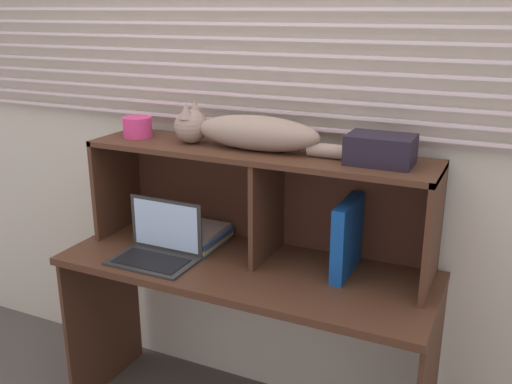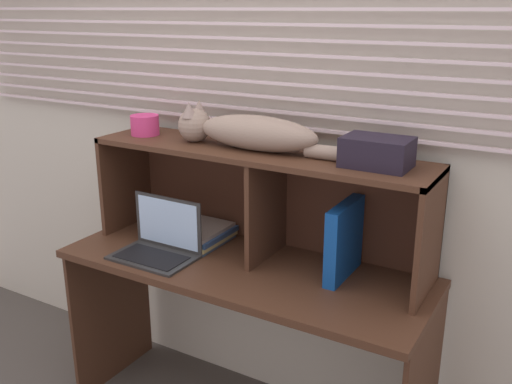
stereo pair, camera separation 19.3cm
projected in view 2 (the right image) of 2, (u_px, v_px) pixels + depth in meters
back_panel_with_blinds at (282, 125)px, 2.36m from camera, size 4.40×0.08×2.50m
desk at (243, 298)px, 2.30m from camera, size 1.48×0.56×0.76m
hutch_shelf_unit at (261, 181)px, 2.27m from camera, size 1.39×0.32×0.44m
cat at (248, 132)px, 2.20m from camera, size 0.87×0.15×0.17m
laptop at (159, 243)px, 2.32m from camera, size 0.33×0.21×0.23m
binder_upright at (344, 240)px, 2.12m from camera, size 0.05×0.27×0.29m
book_stack at (202, 235)px, 2.46m from camera, size 0.21×0.27×0.07m
small_basket at (145, 125)px, 2.46m from camera, size 0.12×0.12×0.08m
storage_box at (377, 152)px, 1.96m from camera, size 0.23×0.16×0.10m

